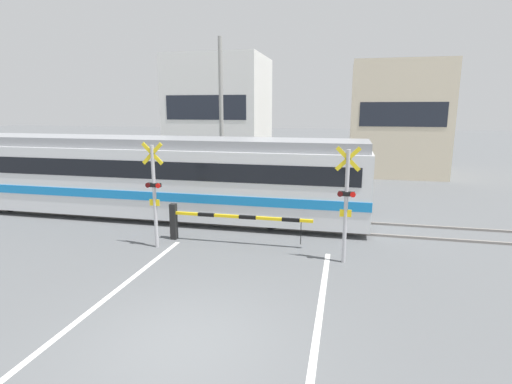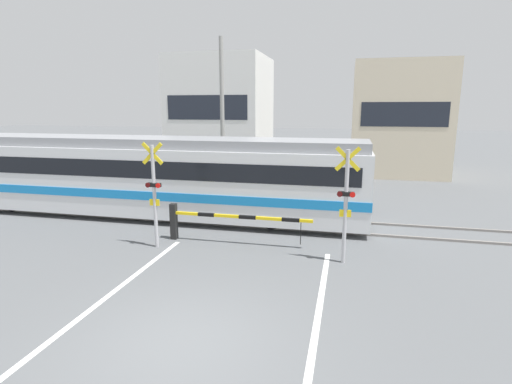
% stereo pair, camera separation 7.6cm
% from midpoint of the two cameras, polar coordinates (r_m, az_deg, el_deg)
% --- Properties ---
extents(ground_plane, '(160.00, 160.00, 0.00)m').
position_cam_midpoint_polar(ground_plane, '(8.02, -10.74, -20.46)').
color(ground_plane, '#56595B').
extents(rail_track_near, '(50.00, 0.10, 0.08)m').
position_cam_midpoint_polar(rail_track_near, '(14.47, 0.93, -5.08)').
color(rail_track_near, gray).
rests_on(rail_track_near, ground_plane).
extents(rail_track_far, '(50.00, 0.10, 0.08)m').
position_cam_midpoint_polar(rail_track_far, '(15.82, 2.00, -3.59)').
color(rail_track_far, gray).
rests_on(rail_track_far, ground_plane).
extents(road_stripe_left, '(0.14, 9.27, 0.01)m').
position_cam_midpoint_polar(road_stripe_left, '(9.58, -22.96, -15.50)').
color(road_stripe_left, white).
rests_on(road_stripe_left, ground_plane).
extents(road_stripe_right, '(0.14, 9.27, 0.01)m').
position_cam_midpoint_polar(road_stripe_right, '(8.04, 8.28, -20.24)').
color(road_stripe_right, white).
rests_on(road_stripe_right, ground_plane).
extents(commuter_train, '(17.96, 2.69, 3.15)m').
position_cam_midpoint_polar(commuter_train, '(16.61, -16.66, 2.48)').
color(commuter_train, silver).
rests_on(commuter_train, ground_plane).
extents(crossing_barrier_near, '(4.67, 0.20, 1.20)m').
position_cam_midpoint_polar(crossing_barrier_near, '(12.96, -6.75, -3.88)').
color(crossing_barrier_near, black).
rests_on(crossing_barrier_near, ground_plane).
extents(crossing_barrier_far, '(4.67, 0.20, 1.20)m').
position_cam_midpoint_polar(crossing_barrier_far, '(17.98, 7.92, 0.54)').
color(crossing_barrier_far, black).
rests_on(crossing_barrier_far, ground_plane).
extents(crossing_signal_left, '(0.68, 0.15, 3.27)m').
position_cam_midpoint_polar(crossing_signal_left, '(12.53, -14.51, 0.20)').
color(crossing_signal_left, '#B2B2B7').
rests_on(crossing_signal_left, ground_plane).
extents(crossing_signal_right, '(0.68, 0.15, 3.27)m').
position_cam_midpoint_polar(crossing_signal_right, '(11.16, 12.57, -1.11)').
color(crossing_signal_right, '#B2B2B7').
rests_on(crossing_signal_right, ground_plane).
extents(building_left_of_street, '(6.49, 6.19, 7.83)m').
position_cam_midpoint_polar(building_left_of_street, '(29.53, -5.22, 11.17)').
color(building_left_of_street, white).
rests_on(building_left_of_street, ground_plane).
extents(building_right_of_street, '(5.83, 6.19, 7.10)m').
position_cam_midpoint_polar(building_right_of_street, '(28.28, 19.34, 9.79)').
color(building_right_of_street, beige).
rests_on(building_right_of_street, ground_plane).
extents(utility_pole_streetside, '(0.22, 0.22, 7.78)m').
position_cam_midpoint_polar(utility_pole_streetside, '(21.09, -5.09, 10.83)').
color(utility_pole_streetside, gray).
rests_on(utility_pole_streetside, ground_plane).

